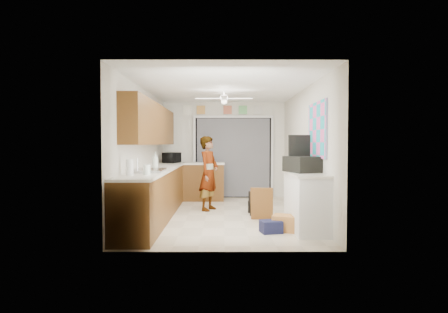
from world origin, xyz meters
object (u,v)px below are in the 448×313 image
object	(u,v)px
microwave	(172,158)
dog	(254,202)
soap_bottle	(155,160)
paper_towel_roll	(130,167)
navy_crate	(271,227)
man	(209,173)
suitcase	(303,164)
cardboard_box	(286,223)

from	to	relation	value
microwave	dog	size ratio (longest dim) A/B	0.74
soap_bottle	paper_towel_roll	world-z (taller)	soap_bottle
microwave	soap_bottle	xyz separation A→B (m)	(-0.07, -1.86, 0.03)
navy_crate	man	world-z (taller)	man
dog	navy_crate	bearing A→B (deg)	-88.00
soap_bottle	suitcase	world-z (taller)	soap_bottle
suitcase	man	distance (m)	2.35
microwave	navy_crate	world-z (taller)	microwave
suitcase	navy_crate	bearing A→B (deg)	-165.85
soap_bottle	navy_crate	distance (m)	2.78
soap_bottle	paper_towel_roll	distance (m)	1.77
paper_towel_roll	suitcase	world-z (taller)	suitcase
navy_crate	man	xyz separation A→B (m)	(-1.07, 2.03, 0.69)
navy_crate	dog	distance (m)	1.56
paper_towel_roll	navy_crate	size ratio (longest dim) A/B	0.75
suitcase	man	xyz separation A→B (m)	(-1.64, 1.66, -0.28)
suitcase	dog	xyz separation A→B (m)	(-0.72, 1.18, -0.82)
microwave	navy_crate	size ratio (longest dim) A/B	1.45
navy_crate	microwave	bearing A→B (deg)	121.12
suitcase	navy_crate	distance (m)	1.19
cardboard_box	man	bearing A→B (deg)	124.58
suitcase	man	size ratio (longest dim) A/B	0.39
microwave	paper_towel_roll	distance (m)	3.64
microwave	paper_towel_roll	xyz separation A→B (m)	(-0.14, -3.64, -0.01)
cardboard_box	navy_crate	size ratio (longest dim) A/B	1.30
paper_towel_roll	man	world-z (taller)	man
microwave	suitcase	bearing A→B (deg)	-120.91
soap_bottle	paper_towel_roll	size ratio (longest dim) A/B	1.29
dog	soap_bottle	bearing A→B (deg)	177.87
navy_crate	paper_towel_roll	bearing A→B (deg)	-173.09
soap_bottle	paper_towel_roll	bearing A→B (deg)	-92.11
microwave	soap_bottle	world-z (taller)	soap_bottle
microwave	suitcase	size ratio (longest dim) A/B	0.76
soap_bottle	suitcase	xyz separation A→B (m)	(2.69, -1.15, -0.02)
microwave	paper_towel_roll	world-z (taller)	microwave
microwave	navy_crate	bearing A→B (deg)	-130.77
paper_towel_roll	man	distance (m)	2.56
navy_crate	dog	world-z (taller)	dog
man	cardboard_box	bearing A→B (deg)	-121.53
paper_towel_roll	man	size ratio (longest dim) A/B	0.15
paper_towel_roll	cardboard_box	size ratio (longest dim) A/B	0.58
cardboard_box	suitcase	bearing A→B (deg)	39.06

